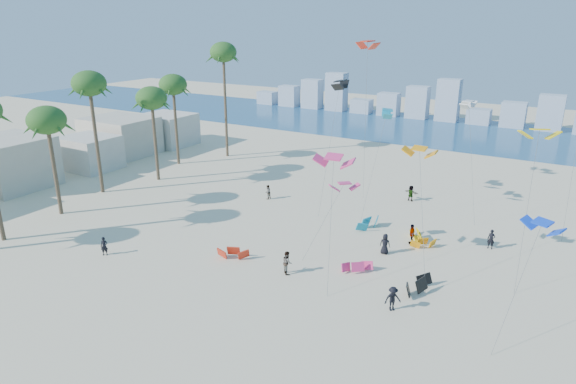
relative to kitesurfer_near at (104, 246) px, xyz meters
The scene contains 10 objects.
ground 9.95m from the kitesurfer_near, 27.94° to the right, with size 220.00×220.00×0.00m, color beige.
ocean 67.93m from the kitesurfer_near, 82.59° to the left, with size 220.00×220.00×0.00m, color navy.
kitesurfer_near is the anchor object (origin of this frame).
kitesurfer_mid 16.17m from the kitesurfer_near, 19.04° to the left, with size 0.93×0.72×1.91m, color gray.
kitesurfers_far 25.52m from the kitesurfer_near, 39.25° to the left, with size 24.92×23.81×1.91m.
grounded_kites 23.00m from the kitesurfer_near, 30.38° to the left, with size 18.18×14.59×1.03m.
flying_kites 30.76m from the kitesurfer_near, 42.43° to the left, with size 23.90×26.50×18.62m.
palm_row 20.00m from the kitesurfer_near, 137.31° to the left, with size 7.80×44.80×16.56m.
beachfront_buildings 29.78m from the kitesurfer_near, 147.04° to the left, with size 11.50×43.00×6.00m.
distant_skyline 77.76m from the kitesurfer_near, 84.41° to the left, with size 85.00×3.00×8.40m.
Camera 1 is at (24.81, -20.79, 19.25)m, focal length 30.96 mm.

